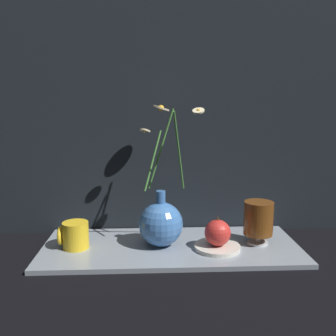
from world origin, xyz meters
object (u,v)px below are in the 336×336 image
at_px(tea_glass, 258,219).
at_px(orange_fruit, 218,233).
at_px(vase_with_flowers, 161,222).
at_px(yellow_mug, 75,235).

height_order(tea_glass, orange_fruit, tea_glass).
xyz_separation_m(vase_with_flowers, orange_fruit, (0.14, -0.03, -0.02)).
distance_m(yellow_mug, tea_glass, 0.48).
distance_m(vase_with_flowers, orange_fruit, 0.15).
bearing_deg(tea_glass, orange_fruit, -162.86).
bearing_deg(vase_with_flowers, yellow_mug, -178.10).
relative_size(tea_glass, orange_fruit, 1.53).
xyz_separation_m(yellow_mug, tea_glass, (0.48, 0.01, 0.03)).
relative_size(vase_with_flowers, yellow_mug, 4.78).
xyz_separation_m(vase_with_flowers, tea_glass, (0.26, 0.00, 0.00)).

